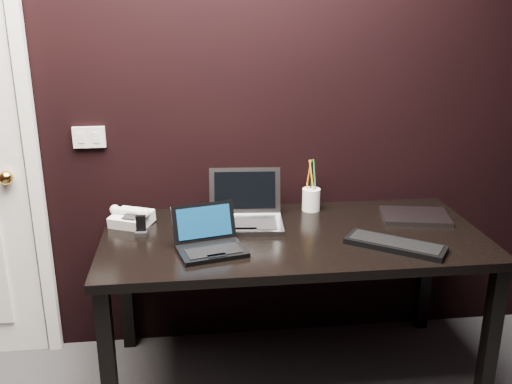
{
  "coord_description": "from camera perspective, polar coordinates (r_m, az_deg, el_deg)",
  "views": [
    {
      "loc": [
        -0.14,
        -0.93,
        1.72
      ],
      "look_at": [
        0.13,
        1.35,
        0.96
      ],
      "focal_mm": 40.0,
      "sensor_mm": 36.0,
      "label": 1
    }
  ],
  "objects": [
    {
      "name": "mobile_phone",
      "position": [
        2.59,
        -11.43,
        -3.53
      ],
      "size": [
        0.05,
        0.05,
        0.09
      ],
      "color": "black",
      "rests_on": "desk"
    },
    {
      "name": "pen_cup",
      "position": [
        2.84,
        5.53,
        -0.65
      ],
      "size": [
        0.11,
        0.11,
        0.26
      ],
      "color": "white",
      "rests_on": "desk"
    },
    {
      "name": "closed_laptop",
      "position": [
        2.84,
        15.62,
        -2.35
      ],
      "size": [
        0.35,
        0.28,
        0.02
      ],
      "color": "#9B9AA0",
      "rests_on": "desk"
    },
    {
      "name": "silver_laptop",
      "position": [
        2.66,
        -1.05,
        -2.29
      ],
      "size": [
        0.36,
        0.33,
        0.23
      ],
      "color": "gray",
      "rests_on": "desk"
    },
    {
      "name": "wall_back",
      "position": [
        2.77,
        -3.73,
        9.52
      ],
      "size": [
        4.0,
        0.0,
        4.0
      ],
      "primitive_type": "plane",
      "rotation": [
        1.57,
        0.0,
        0.0
      ],
      "color": "black",
      "rests_on": "ground"
    },
    {
      "name": "desk",
      "position": [
        2.6,
        3.71,
        -5.79
      ],
      "size": [
        1.7,
        0.8,
        0.74
      ],
      "color": "black",
      "rests_on": "ground"
    },
    {
      "name": "desk_phone",
      "position": [
        2.71,
        -12.35,
        -2.53
      ],
      "size": [
        0.22,
        0.21,
        0.1
      ],
      "color": "white",
      "rests_on": "desk"
    },
    {
      "name": "netbook",
      "position": [
        2.39,
        -4.65,
        -5.05
      ],
      "size": [
        0.32,
        0.3,
        0.17
      ],
      "color": "black",
      "rests_on": "desk"
    },
    {
      "name": "ext_keyboard",
      "position": [
        2.49,
        13.77,
        -5.12
      ],
      "size": [
        0.42,
        0.36,
        0.03
      ],
      "color": "black",
      "rests_on": "desk"
    },
    {
      "name": "wall_switch",
      "position": [
        2.82,
        -16.35,
        5.28
      ],
      "size": [
        0.15,
        0.02,
        0.1
      ],
      "color": "silver",
      "rests_on": "wall_back"
    }
  ]
}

